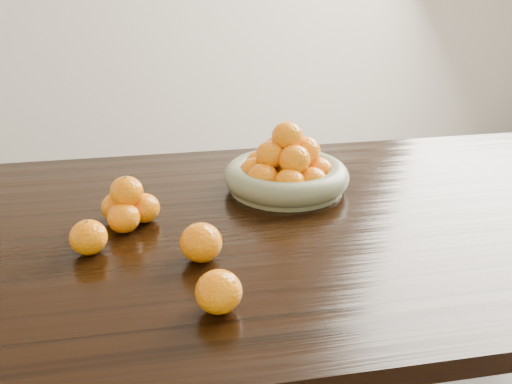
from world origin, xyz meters
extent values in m
cube|color=black|center=(0.00, 0.00, 0.73)|extent=(2.00, 1.00, 0.04)
cube|color=black|center=(0.93, 0.43, 0.35)|extent=(0.08, 0.08, 0.71)
cylinder|color=#767A59|center=(0.13, 0.17, 0.76)|extent=(0.28, 0.28, 0.01)
torus|color=#767A59|center=(0.13, 0.17, 0.79)|extent=(0.31, 0.31, 0.06)
ellipsoid|color=orange|center=(0.21, 0.16, 0.80)|extent=(0.07, 0.07, 0.07)
ellipsoid|color=orange|center=(0.19, 0.22, 0.80)|extent=(0.07, 0.07, 0.07)
ellipsoid|color=orange|center=(0.14, 0.26, 0.80)|extent=(0.08, 0.08, 0.07)
ellipsoid|color=orange|center=(0.08, 0.24, 0.80)|extent=(0.07, 0.07, 0.07)
ellipsoid|color=orange|center=(0.05, 0.18, 0.80)|extent=(0.07, 0.07, 0.07)
ellipsoid|color=orange|center=(0.06, 0.13, 0.80)|extent=(0.08, 0.08, 0.07)
ellipsoid|color=orange|center=(0.12, 0.09, 0.80)|extent=(0.07, 0.07, 0.07)
ellipsoid|color=orange|center=(0.18, 0.10, 0.80)|extent=(0.07, 0.07, 0.06)
ellipsoid|color=orange|center=(0.13, 0.17, 0.80)|extent=(0.07, 0.07, 0.07)
ellipsoid|color=orange|center=(0.18, 0.18, 0.84)|extent=(0.08, 0.08, 0.07)
ellipsoid|color=orange|center=(0.12, 0.22, 0.84)|extent=(0.07, 0.07, 0.07)
ellipsoid|color=orange|center=(0.09, 0.16, 0.84)|extent=(0.07, 0.07, 0.07)
ellipsoid|color=orange|center=(0.14, 0.13, 0.84)|extent=(0.08, 0.08, 0.07)
ellipsoid|color=orange|center=(0.13, 0.18, 0.89)|extent=(0.08, 0.08, 0.07)
ellipsoid|color=orange|center=(-0.26, 0.01, 0.78)|extent=(0.07, 0.07, 0.06)
ellipsoid|color=orange|center=(-0.22, 0.05, 0.78)|extent=(0.07, 0.07, 0.06)
ellipsoid|color=orange|center=(-0.27, 0.07, 0.78)|extent=(0.07, 0.07, 0.06)
ellipsoid|color=orange|center=(-0.25, 0.04, 0.83)|extent=(0.07, 0.07, 0.07)
ellipsoid|color=orange|center=(-0.32, -0.07, 0.78)|extent=(0.07, 0.07, 0.07)
ellipsoid|color=orange|center=(-0.11, -0.14, 0.79)|extent=(0.08, 0.08, 0.07)
ellipsoid|color=orange|center=(-0.10, -0.31, 0.79)|extent=(0.08, 0.08, 0.07)
camera|label=1|loc=(-0.19, -1.10, 1.29)|focal=40.00mm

